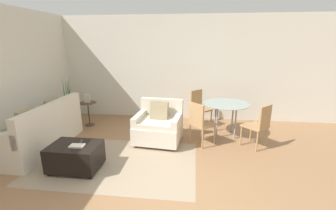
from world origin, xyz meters
The scene contains 16 objects.
ground_plane centered at (0.00, 0.00, 0.00)m, with size 20.00×20.00×0.00m, color #936B47.
wall_back centered at (0.00, 3.54, 1.38)m, with size 12.00×0.06×2.75m.
wall_left centered at (-3.28, 1.50, 1.38)m, with size 0.06×12.00×2.75m.
area_rug centered at (-0.98, 0.92, 0.00)m, with size 2.79×1.80×0.01m.
couch centered at (-2.70, 1.29, 0.32)m, with size 0.91×1.93×0.94m.
armchair centered at (-0.38, 1.86, 0.35)m, with size 1.01×0.90×0.88m.
ottoman centered at (-1.57, 0.62, 0.24)m, with size 0.80×0.57×0.44m.
book_stack centered at (-1.49, 0.57, 0.46)m, with size 0.24×0.15×0.03m.
tv_remote_primary centered at (-1.51, 0.75, 0.45)m, with size 0.09×0.16×0.01m.
potted_plant centered at (-2.78, 2.62, 0.28)m, with size 0.37×0.37×1.30m.
side_table centered at (-2.29, 2.62, 0.42)m, with size 0.42×0.42×0.60m.
picture_frame centered at (-2.29, 2.62, 0.71)m, with size 0.15×0.07×0.21m.
dining_table centered at (1.07, 2.40, 0.66)m, with size 1.01×1.01×0.75m.
dining_chair_near_left centered at (0.48, 1.82, 0.52)m, with size 0.59×0.59×0.90m.
dining_chair_near_right centered at (1.65, 1.82, 0.52)m, with size 0.59×0.59×0.90m.
dining_chair_far_left centered at (0.48, 2.99, 0.52)m, with size 0.59×0.59×0.90m.
Camera 1 is at (0.35, -2.53, 2.07)m, focal length 24.00 mm.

